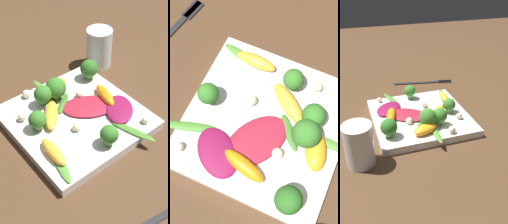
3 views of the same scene
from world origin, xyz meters
The scene contains 24 objects.
ground_plane centered at (0.00, 0.00, 0.00)m, with size 2.40×2.40×0.00m, color #4C331E.
plate centered at (0.00, 0.00, 0.01)m, with size 0.24×0.24×0.02m.
drinking_glass centered at (0.12, -0.17, 0.05)m, with size 0.06×0.06×0.09m.
radicchio_leaf_0 centered at (-0.05, -0.07, 0.03)m, with size 0.10×0.10×0.01m.
radicchio_leaf_1 centered at (0.00, -0.03, 0.02)m, with size 0.11×0.13×0.01m.
orange_segment_0 centered at (0.00, -0.08, 0.03)m, with size 0.07×0.04×0.02m.
orange_segment_1 centered at (0.09, -0.01, 0.03)m, with size 0.05×0.07×0.02m.
orange_segment_2 centered at (-0.05, 0.09, 0.03)m, with size 0.07×0.03×0.02m.
orange_segment_3 centered at (0.02, 0.04, 0.03)m, with size 0.08×0.07×0.02m.
broccoli_floret_0 centered at (0.01, 0.08, 0.04)m, with size 0.03×0.03×0.04m.
broccoli_floret_1 centered at (0.06, 0.00, 0.05)m, with size 0.04×0.04×0.05m.
broccoli_floret_2 centered at (0.06, 0.03, 0.05)m, with size 0.04×0.04×0.05m.
broccoli_floret_3 centered at (-0.10, 0.00, 0.04)m, with size 0.03×0.03×0.04m.
broccoli_floret_4 centered at (0.08, -0.10, 0.04)m, with size 0.04×0.04×0.05m.
arugula_sprig_0 centered at (0.10, 0.01, 0.02)m, with size 0.09×0.02×0.01m.
arugula_sprig_1 centered at (-0.08, 0.09, 0.02)m, with size 0.08×0.04×0.01m.
arugula_sprig_2 centered at (-0.10, -0.05, 0.02)m, with size 0.09×0.04×0.01m.
arugula_sprig_3 centered at (0.04, 0.00, 0.02)m, with size 0.05×0.06×0.01m.
macadamia_nut_0 centered at (0.11, 0.05, 0.03)m, with size 0.02×0.02×0.02m.
macadamia_nut_1 centered at (0.04, -0.04, 0.03)m, with size 0.02×0.02×0.02m.
macadamia_nut_2 centered at (-0.03, 0.02, 0.03)m, with size 0.02×0.02×0.02m.
macadamia_nut_3 centered at (0.05, 0.03, 0.03)m, with size 0.01×0.01×0.01m.
macadamia_nut_4 centered at (0.05, 0.09, 0.03)m, with size 0.02×0.02×0.02m.
macadamia_nut_5 centered at (-0.10, -0.09, 0.03)m, with size 0.01×0.01×0.01m.
Camera 1 is at (-0.35, 0.27, 0.44)m, focal length 50.00 mm.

